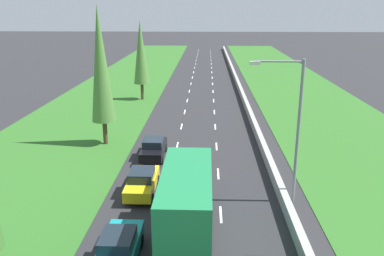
{
  "coord_description": "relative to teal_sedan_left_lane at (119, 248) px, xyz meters",
  "views": [
    {
      "loc": [
        0.84,
        0.15,
        11.77
      ],
      "look_at": [
        -0.54,
        35.92,
        0.8
      ],
      "focal_mm": 36.68,
      "sensor_mm": 36.0,
      "label": 1
    }
  ],
  "objects": [
    {
      "name": "teal_sedan_left_lane",
      "position": [
        0.0,
        0.0,
        0.0
      ],
      "size": [
        1.82,
        4.5,
        1.64
      ],
      "color": "teal",
      "rests_on": "ground"
    },
    {
      "name": "street_light_mast",
      "position": [
        9.3,
        6.71,
        4.42
      ],
      "size": [
        3.2,
        0.28,
        9.0
      ],
      "color": "gray",
      "rests_on": "ground"
    },
    {
      "name": "lane_markings",
      "position": [
        3.28,
        43.84,
        -0.81
      ],
      "size": [
        3.64,
        116.0,
        0.01
      ],
      "color": "white",
      "rests_on": "ground"
    },
    {
      "name": "poplar_tree_second",
      "position": [
        -4.96,
        17.16,
        6.31
      ],
      "size": [
        2.1,
        2.1,
        12.14
      ],
      "color": "#4C3823",
      "rests_on": "ground"
    },
    {
      "name": "yellow_sedan_left_lane",
      "position": [
        -0.09,
        7.53,
        0.0
      ],
      "size": [
        1.82,
        4.5,
        1.64
      ],
      "color": "yellow",
      "rests_on": "ground"
    },
    {
      "name": "ground_plane",
      "position": [
        3.28,
        43.84,
        -0.81
      ],
      "size": [
        300.0,
        300.0,
        0.0
      ],
      "primitive_type": "plane",
      "color": "#28282B",
      "rests_on": "ground"
    },
    {
      "name": "grass_verge_left",
      "position": [
        -9.37,
        43.84,
        -0.79
      ],
      "size": [
        14.0,
        140.0,
        0.04
      ],
      "primitive_type": "cube",
      "color": "#2D6623",
      "rests_on": "ground"
    },
    {
      "name": "median_barrier",
      "position": [
        8.98,
        43.84,
        -0.39
      ],
      "size": [
        0.44,
        120.0,
        0.85
      ],
      "primitive_type": "cube",
      "color": "#9E9B93",
      "rests_on": "ground"
    },
    {
      "name": "green_box_truck_centre_lane",
      "position": [
        3.18,
        2.23,
        1.37
      ],
      "size": [
        2.46,
        9.4,
        4.18
      ],
      "color": "black",
      "rests_on": "ground"
    },
    {
      "name": "grass_verge_right",
      "position": [
        17.63,
        43.84,
        -0.79
      ],
      "size": [
        14.0,
        140.0,
        0.04
      ],
      "primitive_type": "cube",
      "color": "#2D6623",
      "rests_on": "ground"
    },
    {
      "name": "poplar_tree_third",
      "position": [
        -4.52,
        35.22,
        5.4
      ],
      "size": [
        2.06,
        2.06,
        10.32
      ],
      "color": "#4C3823",
      "rests_on": "ground"
    },
    {
      "name": "black_sedan_left_lane",
      "position": [
        -0.18,
        13.97,
        0.0
      ],
      "size": [
        1.82,
        4.5,
        1.64
      ],
      "color": "black",
      "rests_on": "ground"
    }
  ]
}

